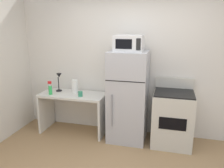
% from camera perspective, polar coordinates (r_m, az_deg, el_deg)
% --- Properties ---
extents(wall_back_white, '(5.00, 0.10, 2.60)m').
position_cam_1_polar(wall_back_white, '(4.15, 5.78, 5.11)').
color(wall_back_white, silver).
rests_on(wall_back_white, ground).
extents(desk, '(1.21, 0.56, 0.75)m').
position_cam_1_polar(desk, '(4.33, -9.63, -5.22)').
color(desk, silver).
rests_on(desk, ground).
extents(desk_lamp, '(0.14, 0.12, 0.35)m').
position_cam_1_polar(desk_lamp, '(4.40, -13.16, 1.20)').
color(desk_lamp, black).
rests_on(desk_lamp, desk).
extents(coffee_mug, '(0.08, 0.08, 0.09)m').
position_cam_1_polar(coffee_mug, '(4.07, -7.93, -2.46)').
color(coffee_mug, '#338C66').
rests_on(coffee_mug, desk).
extents(paper_towel_roll, '(0.11, 0.11, 0.24)m').
position_cam_1_polar(paper_towel_roll, '(4.30, -9.31, -0.56)').
color(paper_towel_roll, white).
rests_on(paper_towel_roll, desk).
extents(spray_bottle, '(0.06, 0.06, 0.25)m').
position_cam_1_polar(spray_bottle, '(4.28, -15.23, -1.27)').
color(spray_bottle, green).
rests_on(spray_bottle, desk).
extents(refrigerator, '(0.65, 0.63, 1.56)m').
position_cam_1_polar(refrigerator, '(3.93, 4.04, -3.20)').
color(refrigerator, '#B7B7BC').
rests_on(refrigerator, ground).
extents(microwave, '(0.46, 0.35, 0.26)m').
position_cam_1_polar(microwave, '(3.73, 4.24, 10.16)').
color(microwave, silver).
rests_on(microwave, refrigerator).
extents(oven_range, '(0.65, 0.61, 1.10)m').
position_cam_1_polar(oven_range, '(3.99, 14.91, -8.26)').
color(oven_range, beige).
rests_on(oven_range, ground).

